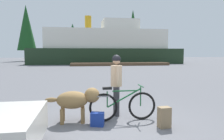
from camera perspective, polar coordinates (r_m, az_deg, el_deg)
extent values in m
plane|color=slate|center=(5.32, 0.97, -14.81)|extent=(160.00, 160.00, 0.00)
torus|color=black|center=(5.61, 8.32, -9.84)|extent=(0.74, 0.06, 0.74)
torus|color=black|center=(5.40, -2.40, -10.36)|extent=(0.74, 0.06, 0.74)
cube|color=#19592D|center=(5.40, 3.61, -5.80)|extent=(0.66, 0.03, 0.03)
cube|color=#19592D|center=(5.43, 3.39, -7.73)|extent=(0.89, 0.03, 0.49)
cylinder|color=#19592D|center=(5.36, -1.33, -8.16)|extent=(0.03, 0.03, 0.42)
cylinder|color=#19592D|center=(5.54, 7.96, -7.26)|extent=(0.03, 0.03, 0.52)
cube|color=black|center=(5.31, -1.34, -5.11)|extent=(0.24, 0.10, 0.06)
cylinder|color=#19592D|center=(5.49, 7.99, -4.40)|extent=(0.03, 0.44, 0.03)
cube|color=slate|center=(5.33, -2.62, -7.25)|extent=(0.36, 0.14, 0.02)
cylinder|color=#333338|center=(6.05, 1.02, -8.27)|extent=(0.14, 0.14, 0.84)
cylinder|color=#333338|center=(5.84, 1.40, -8.75)|extent=(0.14, 0.14, 0.84)
cylinder|color=#D8B28C|center=(5.82, 1.22, -1.65)|extent=(0.32, 0.32, 0.59)
cylinder|color=#D8B28C|center=(6.04, 0.85, -1.09)|extent=(0.09, 0.09, 0.52)
cylinder|color=#D8B28C|center=(5.60, 1.62, -1.54)|extent=(0.09, 0.09, 0.52)
sphere|color=tan|center=(5.79, 1.23, 2.77)|extent=(0.23, 0.23, 0.23)
sphere|color=black|center=(5.79, 1.23, 3.07)|extent=(0.24, 0.24, 0.24)
ellipsoid|color=olive|center=(5.41, -10.94, -8.16)|extent=(0.80, 0.53, 0.45)
sphere|color=olive|center=(5.39, -5.57, -6.99)|extent=(0.40, 0.40, 0.40)
ellipsoid|color=olive|center=(5.45, -16.49, -7.96)|extent=(0.32, 0.12, 0.12)
cylinder|color=olive|center=(5.64, -8.16, -11.66)|extent=(0.10, 0.10, 0.38)
cylinder|color=olive|center=(5.36, -8.11, -12.53)|extent=(0.10, 0.10, 0.38)
cylinder|color=olive|center=(5.66, -13.48, -11.69)|extent=(0.10, 0.10, 0.38)
cylinder|color=olive|center=(5.38, -13.73, -12.56)|extent=(0.10, 0.10, 0.38)
cube|color=#8C7251|center=(5.17, 14.32, -12.61)|extent=(0.30, 0.23, 0.50)
cube|color=navy|center=(5.15, -4.11, -13.50)|extent=(0.36, 0.26, 0.34)
cylinder|color=black|center=(4.80, -26.90, -13.47)|extent=(0.64, 0.22, 0.64)
cube|color=brown|center=(29.98, 2.21, 1.70)|extent=(14.16, 2.69, 0.40)
cube|color=#1E331E|center=(36.24, -1.81, 3.90)|extent=(25.06, 8.39, 2.52)
cube|color=silver|center=(36.31, -1.82, 8.41)|extent=(20.05, 7.05, 3.20)
cube|color=silver|center=(36.94, 2.12, 12.24)|extent=(6.01, 5.04, 1.80)
cylinder|color=#BF8C19|center=(36.35, -6.66, 12.82)|extent=(1.10, 1.10, 2.40)
ellipsoid|color=navy|center=(41.91, -6.95, 2.87)|extent=(8.15, 2.28, 0.90)
cylinder|color=#B2B2B7|center=(42.03, -7.02, 9.27)|extent=(0.14, 0.14, 8.48)
cylinder|color=#B2B2B7|center=(41.87, -8.65, 5.11)|extent=(3.67, 0.10, 0.10)
cylinder|color=#4C331E|center=(48.81, -22.49, 3.68)|extent=(0.47, 0.47, 2.38)
cone|color=#19471E|center=(49.11, -22.72, 10.80)|extent=(4.00, 4.00, 9.81)
cylinder|color=#4C331E|center=(48.54, -10.80, 3.99)|extent=(0.37, 0.37, 2.46)
cone|color=#1E4C28|center=(48.68, -10.87, 9.01)|extent=(4.19, 4.19, 6.05)
cylinder|color=#4C331E|center=(50.54, 5.76, 4.21)|extent=(0.45, 0.45, 2.69)
cone|color=#19471E|center=(50.86, 5.82, 11.11)|extent=(3.41, 3.41, 9.53)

